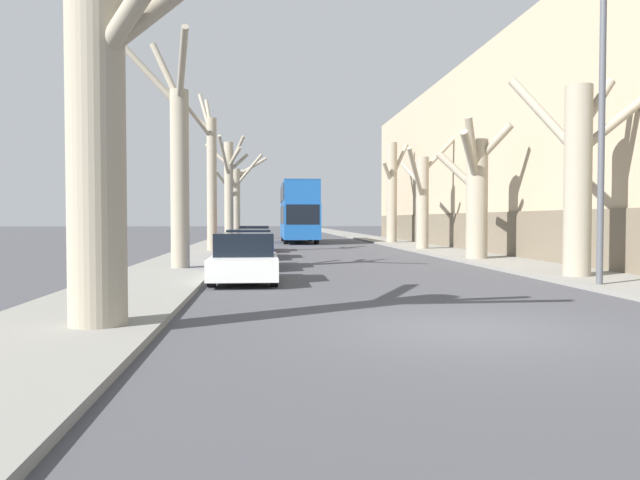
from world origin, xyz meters
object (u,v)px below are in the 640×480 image
street_tree_left_1 (177,164)px  street_tree_right_0 (579,172)px  street_tree_left_4 (237,197)px  street_tree_right_3 (392,190)px  parked_car_1 (249,250)px  street_tree_right_2 (423,197)px  double_decker_bus (299,209)px  street_tree_left_3 (229,187)px  street_tree_right_1 (476,192)px  lamp_post (598,112)px  street_tree_left_0 (101,129)px  parked_car_3 (254,239)px  parked_car_0 (244,259)px  parked_car_2 (252,244)px  street_tree_left_2 (209,174)px

street_tree_left_1 → street_tree_right_0: bearing=-18.3°
street_tree_left_4 → street_tree_right_3: 17.09m
street_tree_left_1 → street_tree_right_3: bearing=62.1°
street_tree_right_0 → parked_car_1: bearing=151.1°
street_tree_right_3 → parked_car_1: size_ratio=1.75×
street_tree_right_2 → double_decker_bus: street_tree_right_2 is taller
street_tree_left_3 → street_tree_left_1: bearing=-90.8°
street_tree_right_3 → parked_car_1: bearing=-114.4°
street_tree_right_1 → street_tree_right_2: street_tree_right_2 is taller
lamp_post → street_tree_left_0: bearing=-154.9°
street_tree_right_1 → parked_car_1: street_tree_right_1 is taller
street_tree_right_1 → parked_car_3: street_tree_right_1 is taller
parked_car_0 → street_tree_right_2: bearing=60.8°
double_decker_bus → street_tree_left_4: bearing=118.3°
parked_car_2 → street_tree_right_2: bearing=32.1°
street_tree_left_1 → street_tree_left_2: size_ratio=0.94×
double_decker_bus → street_tree_right_0: bearing=-77.8°
street_tree_right_1 → double_decker_bus: street_tree_right_1 is taller
parked_car_2 → street_tree_left_4: bearing=93.9°
street_tree_left_0 → street_tree_right_0: 13.68m
parked_car_0 → parked_car_2: parked_car_0 is taller
street_tree_right_0 → street_tree_left_3: bearing=112.3°
street_tree_left_1 → street_tree_left_4: street_tree_left_1 is taller
street_tree_left_0 → street_tree_left_1: size_ratio=0.78×
street_tree_left_2 → street_tree_right_0: (11.87, -15.65, -1.02)m
street_tree_left_4 → parked_car_2: bearing=-86.1°
double_decker_bus → street_tree_left_1: bearing=-102.0°
double_decker_bus → parked_car_1: bearing=-97.3°
street_tree_right_1 → street_tree_right_3: street_tree_right_3 is taller
street_tree_left_1 → street_tree_right_1: 12.39m
street_tree_left_1 → street_tree_right_3: 25.44m
street_tree_left_3 → street_tree_right_2: bearing=-44.6°
street_tree_right_0 → street_tree_right_2: bearing=90.7°
double_decker_bus → parked_car_2: size_ratio=2.26×
street_tree_left_0 → street_tree_left_3: bearing=90.1°
street_tree_left_3 → double_decker_bus: bearing=17.0°
parked_car_0 → parked_car_1: (0.00, 5.11, 0.02)m
lamp_post → parked_car_2: bearing=123.2°
street_tree_left_0 → double_decker_bus: (5.07, 37.13, -0.60)m
double_decker_bus → street_tree_right_2: bearing=-64.0°
street_tree_right_0 → parked_car_3: street_tree_right_0 is taller
street_tree_left_2 → parked_car_1: bearing=-77.6°
street_tree_right_1 → parked_car_0: bearing=-139.8°
street_tree_left_1 → street_tree_left_0: bearing=-88.0°
street_tree_left_0 → street_tree_left_1: street_tree_left_1 is taller
street_tree_left_3 → street_tree_right_1: street_tree_left_3 is taller
street_tree_left_2 → street_tree_right_1: 13.94m
street_tree_right_1 → parked_car_0: 12.43m
street_tree_left_4 → street_tree_right_2: (11.27, -22.12, -0.73)m
parked_car_0 → parked_car_2: (0.00, 10.91, -0.02)m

